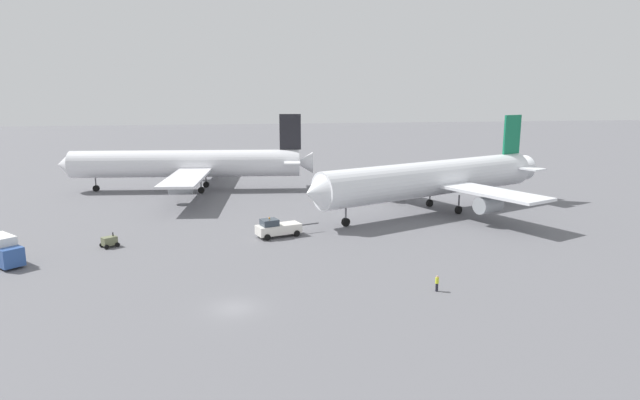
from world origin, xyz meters
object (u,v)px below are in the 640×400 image
at_px(airliner_at_gate_left, 189,164).
at_px(ground_crew_ramp_agent_by_cones, 437,283).
at_px(gse_catering_truck_tall, 3,251).
at_px(pushback_tug, 277,228).
at_px(gse_gpu_cart_small, 109,241).
at_px(airliner_being_pushed, 433,179).

height_order(airliner_at_gate_left, ground_crew_ramp_agent_by_cones, airliner_at_gate_left).
bearing_deg(airliner_at_gate_left, gse_catering_truck_tall, -112.14).
xyz_separation_m(pushback_tug, ground_crew_ramp_agent_by_cones, (13.93, -24.13, -0.36)).
distance_m(airliner_at_gate_left, gse_gpu_cart_small, 41.78).
relative_size(pushback_tug, gse_gpu_cart_small, 3.57).
bearing_deg(airliner_being_pushed, pushback_tug, -158.17).
bearing_deg(ground_crew_ramp_agent_by_cones, gse_gpu_cart_small, 147.76).
distance_m(airliner_at_gate_left, ground_crew_ramp_agent_by_cones, 69.67).
distance_m(pushback_tug, gse_catering_truck_tall, 33.79).
relative_size(airliner_being_pushed, gse_catering_truck_tall, 8.00).
height_order(pushback_tug, gse_catering_truck_tall, gse_catering_truck_tall).
bearing_deg(airliner_at_gate_left, ground_crew_ramp_agent_by_cones, -66.13).
bearing_deg(pushback_tug, gse_gpu_cart_small, -176.76).
height_order(airliner_at_gate_left, gse_gpu_cart_small, airliner_at_gate_left).
bearing_deg(ground_crew_ramp_agent_by_cones, airliner_at_gate_left, 113.87).
distance_m(airliner_at_gate_left, gse_catering_truck_tall, 50.21).
height_order(gse_gpu_cart_small, ground_crew_ramp_agent_by_cones, gse_gpu_cart_small).
xyz_separation_m(airliner_being_pushed, ground_crew_ramp_agent_by_cones, (-13.61, -35.16, -4.84)).
distance_m(airliner_being_pushed, ground_crew_ramp_agent_by_cones, 38.01).
distance_m(airliner_being_pushed, gse_gpu_cart_small, 51.59).
relative_size(pushback_tug, gse_catering_truck_tall, 1.58).
distance_m(gse_catering_truck_tall, gse_gpu_cart_small, 12.18).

